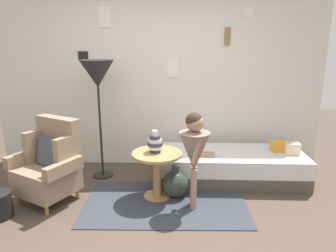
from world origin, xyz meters
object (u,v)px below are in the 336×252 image
(side_table, at_px, (157,165))
(armchair, at_px, (50,164))
(floor_lamp, at_px, (97,77))
(vase_striped, at_px, (155,143))
(demijohn_near, at_px, (175,184))
(book_on_daybed, at_px, (206,154))
(daybed, at_px, (231,166))
(person_child, at_px, (194,148))

(side_table, bearing_deg, armchair, -177.89)
(side_table, bearing_deg, floor_lamp, 142.30)
(vase_striped, xyz_separation_m, demijohn_near, (0.24, -0.01, -0.51))
(demijohn_near, bearing_deg, book_on_daybed, 41.82)
(armchair, distance_m, demijohn_near, 1.50)
(daybed, relative_size, book_on_daybed, 8.74)
(armchair, xyz_separation_m, book_on_daybed, (1.87, 0.42, -0.02))
(person_child, distance_m, demijohn_near, 0.63)
(side_table, height_order, floor_lamp, floor_lamp)
(vase_striped, relative_size, floor_lamp, 0.16)
(person_child, relative_size, book_on_daybed, 5.01)
(daybed, height_order, vase_striped, vase_striped)
(floor_lamp, distance_m, demijohn_near, 1.70)
(demijohn_near, bearing_deg, daybed, 32.17)
(daybed, relative_size, vase_striped, 7.31)
(floor_lamp, bearing_deg, vase_striped, -37.09)
(daybed, bearing_deg, demijohn_near, -147.83)
(book_on_daybed, distance_m, demijohn_near, 0.59)
(vase_striped, bearing_deg, daybed, 25.17)
(side_table, relative_size, book_on_daybed, 2.70)
(armchair, distance_m, vase_striped, 1.26)
(armchair, relative_size, demijohn_near, 2.41)
(daybed, height_order, floor_lamp, floor_lamp)
(person_child, xyz_separation_m, book_on_daybed, (0.20, 0.60, -0.29))
(armchair, distance_m, person_child, 1.70)
(book_on_daybed, bearing_deg, side_table, -148.92)
(daybed, relative_size, person_child, 1.74)
(daybed, height_order, side_table, side_table)
(side_table, height_order, demijohn_near, side_table)
(daybed, distance_m, side_table, 1.12)
(vase_striped, bearing_deg, person_child, -30.78)
(daybed, bearing_deg, armchair, -166.32)
(floor_lamp, bearing_deg, side_table, -37.70)
(side_table, bearing_deg, daybed, 26.83)
(armchair, height_order, book_on_daybed, armchair)
(armchair, distance_m, side_table, 1.25)
(vase_striped, xyz_separation_m, book_on_daybed, (0.63, 0.34, -0.26))
(armchair, bearing_deg, demijohn_near, 2.43)
(armchair, height_order, daybed, armchair)
(armchair, height_order, person_child, person_child)
(side_table, xyz_separation_m, demijohn_near, (0.22, 0.02, -0.25))
(armchair, relative_size, person_child, 0.88)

